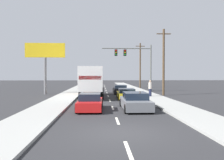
% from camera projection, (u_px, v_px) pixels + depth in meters
% --- Properties ---
extents(ground_plane, '(140.00, 140.00, 0.00)m').
position_uv_depth(ground_plane, '(106.00, 91.00, 35.20)').
color(ground_plane, '#2B2B2D').
extents(sidewalk_right, '(2.78, 80.00, 0.14)m').
position_uv_depth(sidewalk_right, '(144.00, 94.00, 30.46)').
color(sidewalk_right, '#9E9E99').
rests_on(sidewalk_right, ground_plane).
extents(sidewalk_left, '(2.78, 80.00, 0.14)m').
position_uv_depth(sidewalk_left, '(70.00, 94.00, 29.94)').
color(sidewalk_left, '#9E9E99').
rests_on(sidewalk_left, ground_plane).
extents(lane_markings, '(0.14, 57.00, 0.01)m').
position_uv_depth(lane_markings, '(107.00, 94.00, 30.35)').
color(lane_markings, silver).
rests_on(lane_markings, ground_plane).
extents(box_truck, '(2.70, 8.95, 3.46)m').
position_uv_depth(box_truck, '(92.00, 80.00, 26.10)').
color(box_truck, white).
rests_on(box_truck, ground_plane).
extents(car_red, '(1.90, 4.12, 1.26)m').
position_uv_depth(car_red, '(90.00, 102.00, 16.71)').
color(car_red, red).
rests_on(car_red, ground_plane).
extents(car_black, '(1.90, 4.59, 1.19)m').
position_uv_depth(car_black, '(120.00, 90.00, 31.46)').
color(car_black, black).
rests_on(car_black, ground_plane).
extents(car_yellow, '(2.05, 4.44, 1.12)m').
position_uv_depth(car_yellow, '(126.00, 94.00, 24.68)').
color(car_yellow, yellow).
rests_on(car_yellow, ground_plane).
extents(car_gray, '(2.00, 4.69, 1.29)m').
position_uv_depth(car_gray, '(135.00, 102.00, 17.04)').
color(car_gray, slate).
rests_on(car_gray, ground_plane).
extents(traffic_signal_mast, '(7.59, 0.69, 7.19)m').
position_uv_depth(traffic_signal_mast, '(131.00, 57.00, 34.57)').
color(traffic_signal_mast, '#595B56').
rests_on(traffic_signal_mast, ground_plane).
extents(utility_pole_mid, '(1.80, 0.28, 8.36)m').
position_uv_depth(utility_pole_mid, '(164.00, 61.00, 28.57)').
color(utility_pole_mid, brown).
rests_on(utility_pole_mid, ground_plane).
extents(utility_pole_far, '(1.80, 0.28, 8.87)m').
position_uv_depth(utility_pole_far, '(140.00, 65.00, 44.95)').
color(utility_pole_far, brown).
rests_on(utility_pole_far, ground_plane).
extents(roadside_billboard, '(5.27, 0.36, 6.84)m').
position_uv_depth(roadside_billboard, '(45.00, 56.00, 30.19)').
color(roadside_billboard, slate).
rests_on(roadside_billboard, ground_plane).
extents(pedestrian_near_corner, '(0.38, 0.38, 1.84)m').
position_uv_depth(pedestrian_near_corner, '(150.00, 88.00, 26.03)').
color(pedestrian_near_corner, '#1E233F').
rests_on(pedestrian_near_corner, sidewalk_right).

